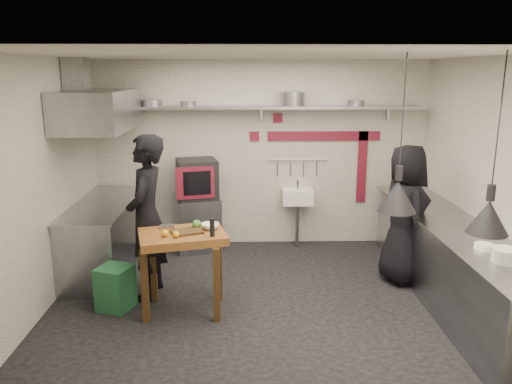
{
  "coord_description": "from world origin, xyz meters",
  "views": [
    {
      "loc": [
        -0.26,
        -5.39,
        2.63
      ],
      "look_at": [
        -0.12,
        0.3,
        1.25
      ],
      "focal_mm": 35.0,
      "sensor_mm": 36.0,
      "label": 1
    }
  ],
  "objects_px": {
    "combi_oven": "(197,179)",
    "prep_table": "(184,272)",
    "oven_stand": "(198,223)",
    "green_bin": "(115,288)",
    "chef_right": "(405,214)",
    "chef_left": "(147,217)"
  },
  "relations": [
    {
      "from": "combi_oven",
      "to": "prep_table",
      "type": "bearing_deg",
      "value": -103.58
    },
    {
      "from": "oven_stand",
      "to": "combi_oven",
      "type": "distance_m",
      "value": 0.69
    },
    {
      "from": "oven_stand",
      "to": "prep_table",
      "type": "height_order",
      "value": "prep_table"
    },
    {
      "from": "green_bin",
      "to": "oven_stand",
      "type": "bearing_deg",
      "value": 68.73
    },
    {
      "from": "chef_right",
      "to": "combi_oven",
      "type": "bearing_deg",
      "value": 59.36
    },
    {
      "from": "prep_table",
      "to": "chef_right",
      "type": "relative_size",
      "value": 0.52
    },
    {
      "from": "oven_stand",
      "to": "chef_left",
      "type": "xyz_separation_m",
      "value": [
        -0.44,
        -1.6,
        0.57
      ]
    },
    {
      "from": "oven_stand",
      "to": "chef_left",
      "type": "distance_m",
      "value": 1.75
    },
    {
      "from": "green_bin",
      "to": "chef_right",
      "type": "xyz_separation_m",
      "value": [
        3.48,
        0.71,
        0.63
      ]
    },
    {
      "from": "oven_stand",
      "to": "chef_right",
      "type": "xyz_separation_m",
      "value": [
        2.72,
        -1.24,
        0.48
      ]
    },
    {
      "from": "oven_stand",
      "to": "chef_right",
      "type": "bearing_deg",
      "value": -38.47
    },
    {
      "from": "oven_stand",
      "to": "green_bin",
      "type": "relative_size",
      "value": 1.6
    },
    {
      "from": "chef_left",
      "to": "green_bin",
      "type": "bearing_deg",
      "value": -38.39
    },
    {
      "from": "oven_stand",
      "to": "combi_oven",
      "type": "relative_size",
      "value": 1.38
    },
    {
      "from": "combi_oven",
      "to": "chef_left",
      "type": "relative_size",
      "value": 0.3
    },
    {
      "from": "green_bin",
      "to": "prep_table",
      "type": "relative_size",
      "value": 0.54
    },
    {
      "from": "combi_oven",
      "to": "chef_left",
      "type": "bearing_deg",
      "value": -119.76
    },
    {
      "from": "prep_table",
      "to": "chef_right",
      "type": "xyz_separation_m",
      "value": [
        2.69,
        0.78,
        0.42
      ]
    },
    {
      "from": "combi_oven",
      "to": "chef_right",
      "type": "distance_m",
      "value": 2.97
    },
    {
      "from": "combi_oven",
      "to": "chef_right",
      "type": "xyz_separation_m",
      "value": [
        2.7,
        -1.22,
        -0.21
      ]
    },
    {
      "from": "combi_oven",
      "to": "green_bin",
      "type": "relative_size",
      "value": 1.16
    },
    {
      "from": "prep_table",
      "to": "chef_left",
      "type": "distance_m",
      "value": 0.81
    }
  ]
}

